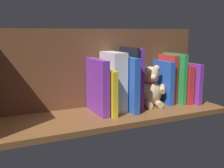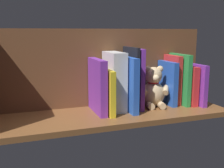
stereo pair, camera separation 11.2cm
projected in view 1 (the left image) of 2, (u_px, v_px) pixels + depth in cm
name	position (u px, v px, depth cm)	size (l,w,h in cm)	color
ground_plane	(112.00, 115.00, 114.19)	(98.51, 30.65, 2.20)	brown
shelf_back_panel	(100.00, 68.00, 122.35)	(98.51, 1.50, 34.45)	brown
book_0	(187.00, 82.00, 131.34)	(2.17, 19.56, 18.64)	purple
book_1	(180.00, 83.00, 131.15)	(2.93, 17.12, 17.82)	red
book_2	(174.00, 78.00, 129.67)	(2.04, 16.35, 23.15)	green
book_3	(167.00, 78.00, 130.02)	(2.29, 13.04, 22.46)	red
book_4	(163.00, 82.00, 128.29)	(2.40, 14.66, 19.83)	blue
teddy_bear	(150.00, 88.00, 123.87)	(14.57, 13.11, 18.31)	#D1B284
book_5	(133.00, 78.00, 120.43)	(1.96, 15.53, 26.11)	purple
book_6	(129.00, 78.00, 119.29)	(1.30, 15.79, 26.71)	black
book_7	(126.00, 83.00, 116.76)	(2.60, 19.86, 22.82)	blue
dictionary_thick_white	(113.00, 81.00, 116.34)	(6.06, 15.47, 24.78)	silver
book_8	(105.00, 91.00, 113.01)	(2.19, 20.02, 18.21)	yellow
book_9	(97.00, 86.00, 111.87)	(2.93, 18.68, 22.26)	purple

